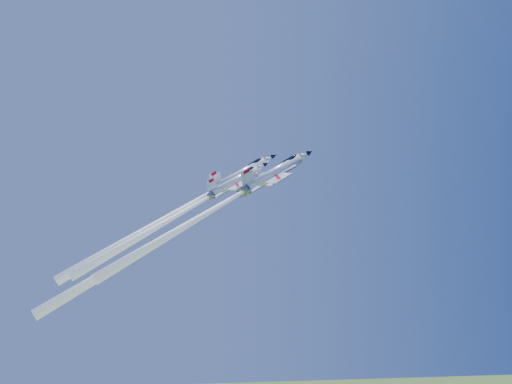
{
  "coord_description": "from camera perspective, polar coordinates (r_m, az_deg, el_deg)",
  "views": [
    {
      "loc": [
        -15.61,
        -115.55,
        87.51
      ],
      "look_at": [
        0.0,
        0.0,
        101.2
      ],
      "focal_mm": 40.0,
      "sensor_mm": 36.0,
      "label": 1
    }
  ],
  "objects": [
    {
      "name": "jet_lead",
      "position": [
        113.95,
        -6.3,
        -2.92
      ],
      "size": [
        45.31,
        21.46,
        42.19
      ],
      "rotation": [
        0.55,
        0.15,
        -1.18
      ],
      "color": "white"
    },
    {
      "name": "jet_left",
      "position": [
        116.34,
        -7.38,
        -1.64
      ],
      "size": [
        37.84,
        18.04,
        34.49
      ],
      "rotation": [
        0.55,
        0.15,
        -1.18
      ],
      "color": "white"
    },
    {
      "name": "jet_right",
      "position": [
        106.57,
        -3.68,
        -1.37
      ],
      "size": [
        35.96,
        17.2,
        32.41
      ],
      "rotation": [
        0.55,
        0.15,
        -1.18
      ],
      "color": "white"
    },
    {
      "name": "jet_slot",
      "position": [
        109.42,
        -7.32,
        -1.99
      ],
      "size": [
        32.04,
        15.28,
        29.2
      ],
      "rotation": [
        0.55,
        0.15,
        -1.18
      ],
      "color": "white"
    }
  ]
}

